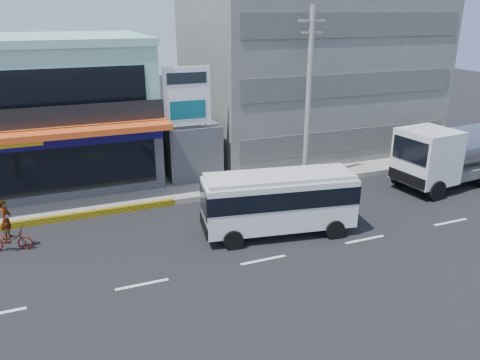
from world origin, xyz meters
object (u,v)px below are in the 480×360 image
(concrete_building, at_px, (306,51))
(billboard, at_px, (187,103))
(minibus, at_px, (279,199))
(satellite_dish, at_px, (188,120))
(shop_building, at_px, (42,114))
(motorcycle_rider, at_px, (9,234))
(sedan, at_px, (282,198))
(tanker_truck, at_px, (460,152))
(utility_pole_near, at_px, (309,97))

(concrete_building, bearing_deg, billboard, -151.08)
(minibus, bearing_deg, satellite_dish, 100.46)
(shop_building, distance_m, satellite_dish, 8.54)
(concrete_building, distance_m, satellite_dish, 11.30)
(satellite_dish, relative_size, motorcycle_rider, 0.64)
(sedan, xyz_separation_m, motorcycle_rider, (-12.73, 0.39, 0.08))
(shop_building, relative_size, concrete_building, 0.77)
(shop_building, height_order, tanker_truck, shop_building)
(billboard, relative_size, motorcycle_rider, 2.96)
(utility_pole_near, bearing_deg, minibus, -129.07)
(billboard, height_order, motorcycle_rider, billboard)
(concrete_building, bearing_deg, shop_building, -176.65)
(concrete_building, height_order, sedan, concrete_building)
(billboard, xyz_separation_m, sedan, (3.50, -4.84, -4.24))
(satellite_dish, distance_m, minibus, 9.29)
(concrete_building, xyz_separation_m, minibus, (-8.35, -12.95, -5.29))
(sedan, bearing_deg, minibus, 157.83)
(concrete_building, relative_size, billboard, 2.32)
(billboard, xyz_separation_m, motorcycle_rider, (-9.23, -4.45, -4.16))
(billboard, bearing_deg, sedan, -54.13)
(tanker_truck, height_order, motorcycle_rider, tanker_truck)
(satellite_dish, relative_size, minibus, 0.21)
(tanker_truck, bearing_deg, concrete_building, 112.08)
(satellite_dish, bearing_deg, shop_building, 159.79)
(shop_building, bearing_deg, billboard, -32.32)
(sedan, relative_size, tanker_truck, 0.43)
(minibus, distance_m, tanker_truck, 12.93)
(satellite_dish, height_order, billboard, billboard)
(utility_pole_near, relative_size, motorcycle_rider, 4.29)
(sedan, bearing_deg, motorcycle_rider, 96.25)
(concrete_building, xyz_separation_m, utility_pole_near, (-4.00, -7.60, -1.85))
(minibus, relative_size, sedan, 1.77)
(concrete_building, xyz_separation_m, tanker_truck, (4.41, -10.88, -5.08))
(billboard, height_order, utility_pole_near, utility_pole_near)
(concrete_building, distance_m, tanker_truck, 12.79)
(sedan, xyz_separation_m, tanker_truck, (11.41, -0.24, 1.23))
(minibus, height_order, motorcycle_rider, minibus)
(utility_pole_near, bearing_deg, shop_building, 154.94)
(shop_building, xyz_separation_m, sedan, (11.00, -9.59, -3.31))
(concrete_building, relative_size, tanker_truck, 1.72)
(utility_pole_near, bearing_deg, tanker_truck, -21.28)
(billboard, distance_m, utility_pole_near, 6.75)
(shop_building, bearing_deg, concrete_building, 3.35)
(satellite_dish, height_order, utility_pole_near, utility_pole_near)
(concrete_building, bearing_deg, minibus, -122.79)
(shop_building, xyz_separation_m, minibus, (9.65, -11.90, -2.28))
(tanker_truck, distance_m, motorcycle_rider, 24.17)
(shop_building, relative_size, motorcycle_rider, 5.32)
(sedan, bearing_deg, utility_pole_near, -36.59)
(tanker_truck, xyz_separation_m, motorcycle_rider, (-24.14, 0.63, -1.15))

